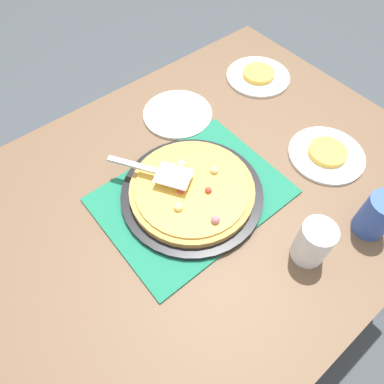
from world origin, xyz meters
TOP-DOWN VIEW (x-y plane):
  - ground_plane at (0.00, 0.00)m, footprint 8.00×8.00m
  - dining_table at (0.00, 0.00)m, footprint 1.40×1.00m
  - placemat at (0.00, 0.00)m, footprint 0.48×0.36m
  - pizza_pan at (0.00, 0.00)m, footprint 0.38×0.38m
  - pizza at (0.00, -0.00)m, footprint 0.33×0.33m
  - plate_near_left at (0.39, -0.14)m, footprint 0.22×0.22m
  - plate_far_right at (0.50, 0.24)m, footprint 0.22×0.22m
  - plate_side at (0.16, 0.27)m, footprint 0.22×0.22m
  - served_slice_left at (0.39, -0.14)m, footprint 0.11×0.11m
  - served_slice_right at (0.50, 0.24)m, footprint 0.11×0.11m
  - cup_near at (0.11, -0.31)m, footprint 0.08×0.08m
  - cup_corner at (0.28, -0.36)m, footprint 0.08×0.08m
  - pizza_server at (-0.05, 0.08)m, footprint 0.16×0.22m

SIDE VIEW (x-z plane):
  - ground_plane at x=0.00m, z-range 0.00..0.00m
  - dining_table at x=0.00m, z-range 0.27..1.02m
  - placemat at x=0.00m, z-range 0.75..0.76m
  - plate_near_left at x=0.39m, z-range 0.75..0.76m
  - plate_far_right at x=0.50m, z-range 0.75..0.76m
  - plate_side at x=0.16m, z-range 0.75..0.76m
  - pizza_pan at x=0.00m, z-range 0.76..0.77m
  - served_slice_left at x=0.39m, z-range 0.76..0.78m
  - served_slice_right at x=0.50m, z-range 0.76..0.78m
  - pizza at x=0.00m, z-range 0.76..0.81m
  - cup_near at x=0.11m, z-range 0.75..0.87m
  - cup_corner at x=0.28m, z-range 0.75..0.87m
  - pizza_server at x=-0.05m, z-range 0.82..0.82m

